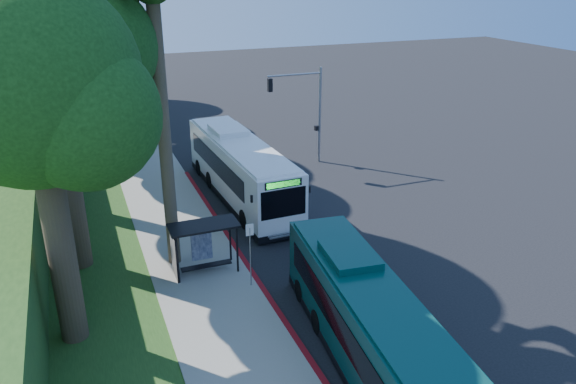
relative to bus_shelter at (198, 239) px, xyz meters
name	(u,v)px	position (x,y,z in m)	size (l,w,h in m)	color
ground	(315,225)	(7.26, 2.86, -1.81)	(140.00, 140.00, 0.00)	black
sidewalk	(187,246)	(-0.04, 2.86, -1.75)	(4.50, 70.00, 0.12)	gray
red_curb	(253,274)	(2.26, -1.14, -1.74)	(0.25, 30.00, 0.13)	maroon
grass_verge	(68,225)	(-5.74, 7.86, -1.78)	(8.00, 70.00, 0.06)	#234719
bus_shelter	(198,239)	(0.00, 0.00, 0.00)	(3.20, 1.51, 2.55)	black
stop_sign_pole	(250,247)	(1.86, -2.14, 0.28)	(0.35, 0.06, 3.17)	gray
traffic_signal_pole	(307,104)	(11.04, 12.86, 2.62)	(4.10, 0.30, 7.00)	gray
tree_0	(47,28)	(-5.14, 2.84, 9.40)	(8.40, 8.00, 15.70)	#382B1E
tree_2	(58,16)	(-4.64, 18.84, 8.67)	(8.82, 8.40, 15.12)	#382B1E
tree_4	(62,11)	(-4.14, 34.84, 7.92)	(8.40, 8.00, 14.14)	#382B1E
tree_5	(72,13)	(-3.16, 42.84, 7.16)	(7.35, 7.00, 12.86)	#382B1E
tree_6	(37,93)	(-5.65, -3.16, 7.90)	(7.56, 7.20, 13.74)	#382B1E
white_bus	(240,168)	(4.60, 8.35, 0.15)	(3.37, 13.57, 4.01)	white
teal_bus	(367,319)	(4.22, -8.46, -0.07)	(3.78, 12.14, 3.56)	#0A3B37
pickup	(263,161)	(7.53, 12.42, -1.05)	(2.51, 5.45, 1.52)	white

